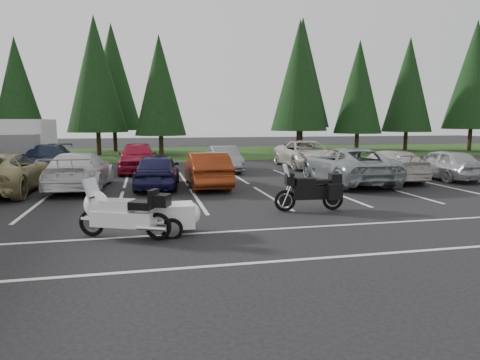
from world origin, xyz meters
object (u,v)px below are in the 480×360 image
car_near_3 (80,171)px  car_far_3 (224,159)px  car_far_2 (138,157)px  cargo_trailer (171,219)px  car_near_4 (157,170)px  car_far_1 (46,159)px  car_far_4 (306,154)px  car_near_5 (207,170)px  car_near_8 (443,164)px  box_truck (24,145)px  car_near_7 (388,165)px  adventure_motorcycle (309,187)px  car_near_6 (347,165)px  touring_motorcycle (124,208)px  car_near_2 (3,173)px

car_near_3 → car_far_3: 8.61m
car_far_2 → car_far_3: (4.74, -0.49, -0.14)m
cargo_trailer → car_near_4: bearing=90.5°
car_far_1 → car_far_4: car_far_4 is taller
car_near_5 → car_near_8: bearing=-180.0°
box_truck → car_far_1: (1.55, -2.08, -0.68)m
box_truck → car_far_4: box_truck is taller
car_near_7 → adventure_motorcycle: 8.55m
car_far_1 → car_far_2: 4.76m
car_near_4 → car_near_5: 2.07m
car_far_4 → box_truck: bearing=174.7°
car_near_6 → touring_motorcycle: (-9.39, -7.30, -0.09)m
car_far_3 → touring_motorcycle: touring_motorcycle is taller
car_near_5 → adventure_motorcycle: (2.44, -5.57, 0.01)m
car_near_7 → touring_motorcycle: 14.16m
car_near_2 → car_far_4: size_ratio=0.98×
car_near_6 → car_far_1: 15.53m
touring_motorcycle → adventure_motorcycle: bearing=44.4°
car_near_2 → car_near_5: bearing=179.7°
car_near_6 → car_far_3: bearing=-50.4°
car_near_4 → car_near_6: car_near_6 is taller
car_near_3 → touring_motorcycle: car_near_3 is taller
cargo_trailer → car_near_5: bearing=74.9°
car_near_2 → car_far_1: 6.16m
car_near_8 → touring_motorcycle: bearing=24.0°
car_far_2 → car_near_3: bearing=-111.7°
car_far_2 → car_far_4: car_far_2 is taller
box_truck → adventure_motorcycle: box_truck is taller
adventure_motorcycle → car_near_3: bearing=145.0°
car_near_3 → car_far_3: bearing=-140.2°
car_near_7 → cargo_trailer: (-10.67, -7.70, -0.33)m
car_far_4 → car_near_8: bearing=-53.2°
car_near_3 → car_far_1: size_ratio=1.00×
car_near_8 → car_far_3: car_near_8 is taller
car_far_2 → adventure_motorcycle: size_ratio=1.99×
car_far_1 → adventure_motorcycle: bearing=-48.5°
box_truck → car_near_4: box_truck is taller
car_near_5 → box_truck: bearing=-42.2°
car_near_7 → car_near_8: 2.83m
car_near_2 → car_near_7: bearing=-178.7°
car_near_7 → car_far_2: (-11.66, 5.80, 0.12)m
car_near_3 → car_near_7: bearing=-177.2°
car_near_4 → car_far_3: bearing=-119.8°
car_near_2 → touring_motorcycle: (4.93, -7.82, -0.06)m
car_near_6 → car_far_1: size_ratio=1.11×
car_near_5 → car_near_6: car_near_6 is taller
car_near_8 → car_far_3: size_ratio=1.02×
car_near_4 → car_far_1: 8.38m
car_near_5 → car_near_6: (6.31, -0.31, 0.08)m
cargo_trailer → car_near_8: bearing=28.5°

